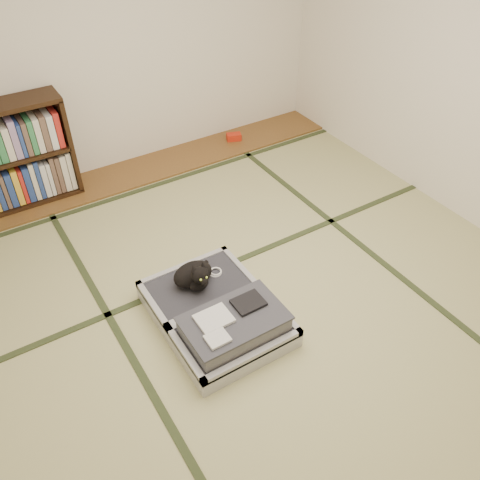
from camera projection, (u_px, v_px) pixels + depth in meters
floor at (260, 295)px, 3.66m from camera, size 4.50×4.50×0.00m
wood_strip at (146, 169)px, 4.96m from camera, size 4.00×0.50×0.02m
red_item at (234, 137)px, 5.37m from camera, size 0.17×0.14×0.07m
room_shell at (267, 106)px, 2.73m from camera, size 4.50×4.50×4.50m
tatami_borders at (225, 256)px, 3.98m from camera, size 4.00×4.50×0.01m
suitcase at (219, 315)px, 3.38m from camera, size 0.73×0.98×0.29m
cat at (195, 275)px, 3.48m from camera, size 0.33×0.33×0.26m
cable_coil at (215, 272)px, 3.63m from camera, size 0.10×0.10×0.02m
hanger at (180, 298)px, 3.63m from camera, size 0.38×0.24×0.01m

